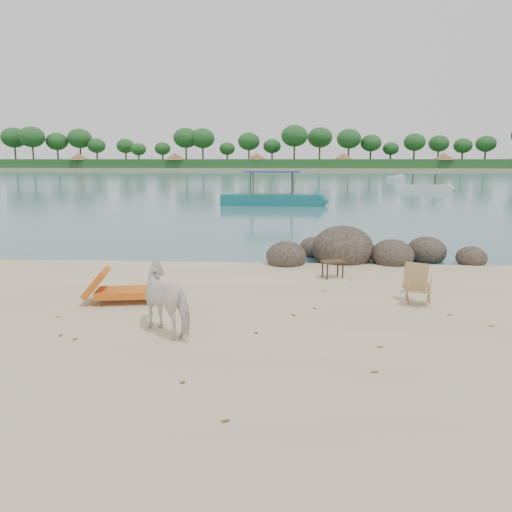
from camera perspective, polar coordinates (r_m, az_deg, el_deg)
The scene contains 12 objects.
water at distance 98.33m, azimuth 3.46°, elevation 9.21°, with size 400.00×400.00×0.00m, color #335F67.
far_shore at distance 178.31m, azimuth 3.50°, elevation 9.99°, with size 420.00×90.00×1.40m, color tan.
far_scenery at distance 144.98m, azimuth 3.52°, elevation 11.01°, with size 420.00×18.00×9.50m.
boulders at distance 15.33m, azimuth 11.61°, elevation 0.44°, with size 6.42×2.94×1.39m.
cow at distance 8.80m, azimuth -9.74°, elevation -4.92°, with size 0.66×1.45×1.22m, color white.
side_table at distance 12.84m, azimuth 8.75°, elevation -1.65°, with size 0.55×0.35×0.44m, color #331E14, non-canonical shape.
lounge_chair at distance 10.85m, azimuth -13.52°, elevation -3.69°, with size 2.06×0.72×0.62m, color orange, non-canonical shape.
deck_chair at distance 10.84m, azimuth 18.05°, elevation -3.35°, with size 0.53×0.59×0.83m, color #A57D52, non-canonical shape.
boat_near at distance 33.83m, azimuth 1.83°, elevation 9.01°, with size 7.60×1.71×3.69m, color #15676C, non-canonical shape.
boat_mid at distance 52.49m, azimuth 18.66°, elevation 8.69°, with size 5.83×1.31×2.84m, color silver, non-canonical shape.
boat_far at distance 79.78m, azimuth 15.71°, elevation 8.66°, with size 5.81×1.31×0.67m, color silver, non-canonical shape.
dead_leaves at distance 9.21m, azimuth 3.92°, elevation -8.00°, with size 8.21×7.14×0.00m.
Camera 1 is at (0.10, -8.28, 3.00)m, focal length 35.00 mm.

